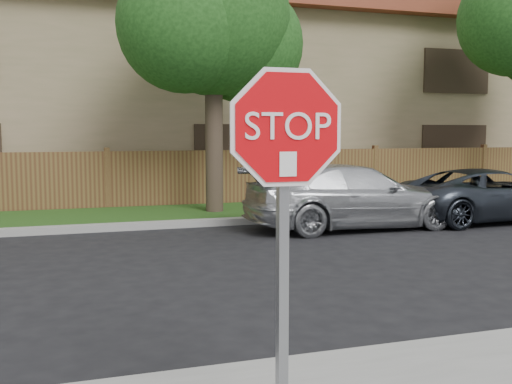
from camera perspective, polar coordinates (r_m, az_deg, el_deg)
name	(u,v)px	position (r m, az deg, el deg)	size (l,w,h in m)	color
ground	(209,377)	(5.47, -4.54, -17.12)	(90.00, 90.00, 0.00)	black
far_curb	(120,227)	(13.26, -12.85, -3.25)	(70.00, 0.30, 0.15)	gray
grass_strip	(113,217)	(14.89, -13.43, -2.34)	(70.00, 3.00, 0.12)	#1E4714
fence	(108,181)	(16.39, -13.96, 0.98)	(70.00, 0.12, 1.60)	#56331E
apartment_building	(94,91)	(21.97, -15.22, 9.25)	(35.20, 9.20, 7.20)	#8C7E57
tree_mid	(215,18)	(15.18, -3.90, 16.21)	(4.80, 3.90, 7.35)	#382B21
stop_sign	(285,180)	(3.67, 2.81, 1.14)	(1.01, 0.13, 2.55)	gray
sedan_right	(353,196)	(13.30, 9.26, -0.42)	(1.97, 4.86, 1.41)	#B7BABF
sedan_far_right	(490,195)	(15.26, 21.36, -0.25)	(2.07, 4.49, 1.25)	#323842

